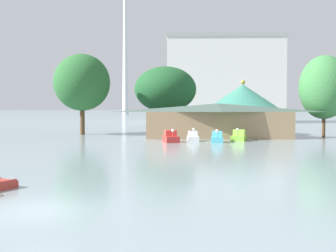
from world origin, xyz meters
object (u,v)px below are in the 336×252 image
Objects in this scene: pedal_boat_lime at (239,136)px; shoreline_tree_mid at (165,89)px; pedal_boat_white at (193,137)px; shoreline_tree_right at (324,87)px; pedal_boat_cyan at (217,138)px; green_roof_pavilion at (243,107)px; pedal_boat_red at (171,137)px; shoreline_tree_tall_left at (82,83)px; boathouse at (218,120)px; background_building_block at (223,81)px.

shoreline_tree_mid is (-9.67, 17.53, 6.68)m from pedal_boat_lime.
shoreline_tree_right is at bearing 110.46° from pedal_boat_white.
pedal_boat_cyan is 0.22× the size of green_roof_pavilion.
shoreline_tree_right is at bearing 100.70° from pedal_boat_red.
pedal_boat_cyan is 0.23× the size of shoreline_tree_mid.
pedal_boat_red is 1.16× the size of pedal_boat_white.
green_roof_pavilion is at bearing 144.85° from pedal_boat_white.
shoreline_tree_tall_left is at bearing -147.58° from pedal_boat_red.
pedal_boat_cyan is at bearing 56.79° from pedal_boat_white.
pedal_boat_lime is (5.73, 0.44, 0.06)m from pedal_boat_white.
pedal_boat_red is 3.11m from pedal_boat_white.
shoreline_tree_right reaches higher than boathouse.
pedal_boat_red is 18.43m from green_roof_pavilion.
pedal_boat_cyan is at bearing -71.02° from shoreline_tree_mid.
pedal_boat_lime is at bearing -149.86° from shoreline_tree_right.
shoreline_tree_mid is at bearing -133.73° from pedal_boat_lime.
shoreline_tree_right reaches higher than pedal_boat_red.
shoreline_tree_tall_left is (-13.87, 13.56, 7.45)m from pedal_boat_red.
pedal_boat_red is 1.18× the size of pedal_boat_cyan.
boathouse is (6.39, 7.06, 1.89)m from pedal_boat_red.
pedal_boat_cyan is 0.12× the size of boathouse.
green_roof_pavilion is 1.01× the size of shoreline_tree_right.
shoreline_tree_tall_left reaches higher than pedal_boat_red.
pedal_boat_red is 20.78m from shoreline_tree_tall_left.
green_roof_pavilion reaches higher than pedal_boat_cyan.
boathouse reaches higher than pedal_boat_lime.
pedal_boat_red is 72.88m from background_building_block.
green_roof_pavilion is (10.90, 14.37, 3.76)m from pedal_boat_red.
background_building_block is (15.27, 51.09, 4.95)m from shoreline_tree_mid.
pedal_boat_white is at bearing -99.32° from background_building_block.
pedal_boat_red is at bearing -63.92° from pedal_boat_white.
shoreline_tree_tall_left reaches higher than green_roof_pavilion.
shoreline_tree_mid reaches higher than pedal_boat_lime.
pedal_boat_red reaches higher than pedal_boat_cyan.
pedal_boat_cyan is 7.52m from boathouse.
shoreline_tree_right is at bearing 9.48° from boathouse.
boathouse is at bearing 178.68° from pedal_boat_cyan.
pedal_boat_red is at bearing -44.35° from shoreline_tree_tall_left.
shoreline_tree_tall_left is 1.07× the size of shoreline_tree_right.
boathouse is 1.81× the size of shoreline_tree_right.
shoreline_tree_mid reaches higher than pedal_boat_cyan.
green_roof_pavilion is (2.45, 12.43, 3.78)m from pedal_boat_lime.
shoreline_tree_mid is at bearing -106.64° from background_building_block.
background_building_block is at bearing 155.52° from pedal_boat_red.
shoreline_tree_tall_left is 13.99m from shoreline_tree_mid.
pedal_boat_red is at bearing -101.26° from background_building_block.
pedal_boat_lime is 21.11m from shoreline_tree_mid.
pedal_boat_lime is at bearing 131.22° from pedal_boat_cyan.
pedal_boat_white reaches higher than pedal_boat_cyan.
pedal_boat_red is 20.62m from shoreline_tree_mid.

